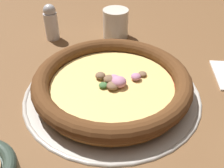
% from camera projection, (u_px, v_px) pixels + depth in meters
% --- Properties ---
extents(ground_plane, '(3.00, 3.00, 0.00)m').
position_uv_depth(ground_plane, '(112.00, 93.00, 0.53)').
color(ground_plane, brown).
extents(pizza_tray, '(0.35, 0.35, 0.01)m').
position_uv_depth(pizza_tray, '(112.00, 92.00, 0.53)').
color(pizza_tray, '#B7B2A8').
rests_on(pizza_tray, ground_plane).
extents(pizza, '(0.31, 0.31, 0.04)m').
position_uv_depth(pizza, '(112.00, 82.00, 0.51)').
color(pizza, '#A86B33').
rests_on(pizza, pizza_tray).
extents(drinking_cup, '(0.07, 0.07, 0.08)m').
position_uv_depth(drinking_cup, '(116.00, 24.00, 0.71)').
color(drinking_cup, silver).
rests_on(drinking_cup, ground_plane).
extents(pepper_shaker, '(0.04, 0.04, 0.10)m').
position_uv_depth(pepper_shaker, '(51.00, 22.00, 0.69)').
color(pepper_shaker, silver).
rests_on(pepper_shaker, ground_plane).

